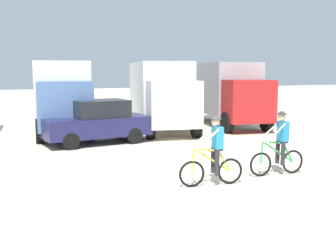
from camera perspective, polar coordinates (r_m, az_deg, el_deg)
The scene contains 7 objects.
ground_plane at distance 9.89m, azimuth 6.33°, elevation -9.44°, with size 120.00×120.00×0.00m, color beige.
box_truck_white_box at distance 19.90m, azimuth -14.82°, elevation 4.48°, with size 2.71×6.86×3.35m.
box_truck_avon_van at distance 20.15m, azimuth -0.92°, elevation 4.77°, with size 3.34×7.02×3.35m.
box_truck_grey_hauler at distance 22.11m, azimuth 8.22°, elevation 4.95°, with size 3.17×6.99×3.35m.
sedan_parked at distance 16.60m, azimuth -9.87°, elevation 0.58°, with size 4.43×2.41×1.76m.
cyclist_orange_shirt at distance 10.40m, azimuth 6.43°, elevation -3.79°, with size 1.73×0.52×1.82m.
cyclist_cowboy_hat at distance 11.82m, azimuth 15.35°, elevation -2.62°, with size 1.73×0.52×1.82m.
Camera 1 is at (-4.34, -8.40, 2.91)m, focal length 43.44 mm.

